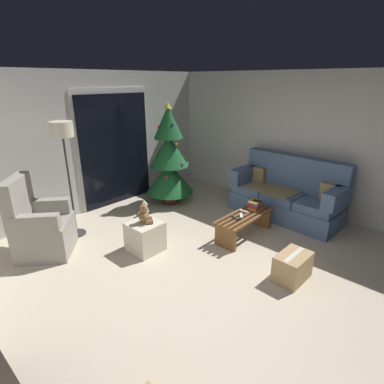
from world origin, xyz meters
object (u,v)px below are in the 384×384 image
(christmas_tree, at_px, (169,160))
(armchair, at_px, (40,227))
(couch, at_px, (287,195))
(coffee_table, at_px, (244,222))
(remote_silver, at_px, (244,211))
(cell_phone, at_px, (257,201))
(ottoman, at_px, (145,236))
(floor_lamp, at_px, (63,141))
(remote_white, at_px, (241,216))
(book_stack, at_px, (256,205))
(teddy_bear_cream_by_tree, at_px, (144,210))
(remote_graphite, at_px, (235,218))
(teddy_bear_chestnut, at_px, (145,215))
(cardboard_box_taped_mid_floor, at_px, (292,267))

(christmas_tree, height_order, armchair, christmas_tree)
(couch, height_order, coffee_table, couch)
(remote_silver, height_order, cell_phone, cell_phone)
(ottoman, bearing_deg, floor_lamp, 110.27)
(remote_white, relative_size, book_stack, 0.61)
(teddy_bear_cream_by_tree, bearing_deg, remote_graphite, -77.58)
(christmas_tree, height_order, teddy_bear_chestnut, christmas_tree)
(couch, xyz_separation_m, ottoman, (-2.47, 0.94, -0.18))
(coffee_table, bearing_deg, remote_white, 176.80)
(remote_graphite, xyz_separation_m, floor_lamp, (-1.56, 1.98, 1.13))
(remote_silver, relative_size, ottoman, 0.35)
(ottoman, xyz_separation_m, cardboard_box_taped_mid_floor, (0.79, -1.87, -0.05))
(remote_silver, bearing_deg, floor_lamp, 134.33)
(remote_white, bearing_deg, coffee_table, -128.72)
(armchair, relative_size, teddy_bear_chestnut, 3.96)
(christmas_tree, bearing_deg, couch, -64.84)
(remote_graphite, height_order, armchair, armchair)
(book_stack, bearing_deg, christmas_tree, 93.44)
(book_stack, xyz_separation_m, cell_phone, (0.02, -0.01, 0.07))
(coffee_table, relative_size, book_stack, 4.32)
(remote_white, relative_size, teddy_bear_cream_by_tree, 0.55)
(remote_white, xyz_separation_m, book_stack, (0.41, 0.00, 0.05))
(cell_phone, bearing_deg, ottoman, 139.44)
(remote_graphite, relative_size, armchair, 0.14)
(cardboard_box_taped_mid_floor, bearing_deg, ottoman, 112.85)
(christmas_tree, distance_m, cardboard_box_taped_mid_floor, 3.13)
(coffee_table, bearing_deg, floor_lamp, 131.27)
(couch, distance_m, remote_silver, 1.09)
(remote_white, xyz_separation_m, teddy_bear_cream_by_tree, (-0.49, 1.75, -0.26))
(couch, bearing_deg, armchair, 150.84)
(floor_lamp, xyz_separation_m, teddy_bear_chestnut, (0.45, -1.20, -0.95))
(couch, height_order, cardboard_box_taped_mid_floor, couch)
(book_stack, xyz_separation_m, teddy_bear_cream_by_tree, (-0.90, 1.75, -0.31))
(coffee_table, relative_size, cardboard_box_taped_mid_floor, 2.26)
(cell_phone, bearing_deg, remote_white, 164.32)
(couch, relative_size, cell_phone, 13.71)
(ottoman, bearing_deg, christmas_tree, 35.44)
(remote_graphite, bearing_deg, coffee_table, 9.71)
(remote_white, distance_m, book_stack, 0.41)
(remote_graphite, relative_size, cardboard_box_taped_mid_floor, 0.32)
(cell_phone, distance_m, floor_lamp, 3.08)
(remote_white, height_order, christmas_tree, christmas_tree)
(coffee_table, relative_size, remote_graphite, 7.05)
(ottoman, height_order, cardboard_box_taped_mid_floor, ottoman)
(couch, bearing_deg, cardboard_box_taped_mid_floor, -151.06)
(remote_silver, distance_m, teddy_bear_cream_by_tree, 1.83)
(teddy_bear_cream_by_tree, bearing_deg, cardboard_box_taped_mid_floor, -88.93)
(cell_phone, bearing_deg, cardboard_box_taped_mid_floor, -143.94)
(couch, xyz_separation_m, remote_silver, (-1.07, 0.19, -0.02))
(book_stack, distance_m, teddy_bear_chestnut, 1.82)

